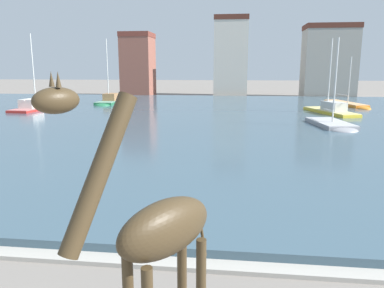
% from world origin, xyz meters
% --- Properties ---
extents(harbor_water, '(91.86, 52.55, 0.35)m').
position_xyz_m(harbor_water, '(0.00, 35.01, 0.18)').
color(harbor_water, '#3D5666').
rests_on(harbor_water, ground).
extents(quay_edge_coping, '(91.86, 0.50, 0.12)m').
position_xyz_m(quay_edge_coping, '(0.00, 8.49, 0.06)').
color(quay_edge_coping, '#ADA89E').
rests_on(quay_edge_coping, ground).
extents(giraffe_statue, '(1.90, 2.42, 4.75)m').
position_xyz_m(giraffe_statue, '(0.95, 5.09, 2.42)').
color(giraffe_statue, '#42331E').
rests_on(giraffe_statue, ground).
extents(sailboat_red, '(2.44, 7.37, 8.31)m').
position_xyz_m(sailboat_red, '(-19.58, 38.05, 0.52)').
color(sailboat_red, red).
rests_on(sailboat_red, ground).
extents(sailboat_yellow, '(4.33, 8.68, 7.61)m').
position_xyz_m(sailboat_yellow, '(11.14, 38.74, 0.51)').
color(sailboat_yellow, gold).
rests_on(sailboat_yellow, ground).
extents(sailboat_green, '(2.28, 6.63, 8.29)m').
position_xyz_m(sailboat_green, '(-14.01, 45.60, 0.53)').
color(sailboat_green, '#236B42').
rests_on(sailboat_green, ground).
extents(sailboat_grey, '(3.07, 6.24, 6.99)m').
position_xyz_m(sailboat_grey, '(9.44, 29.58, 0.37)').
color(sailboat_grey, '#939399').
rests_on(sailboat_grey, ground).
extents(sailboat_orange, '(3.52, 9.30, 6.08)m').
position_xyz_m(sailboat_orange, '(15.31, 46.36, 0.37)').
color(sailboat_orange, orange).
rests_on(sailboat_orange, ground).
extents(townhouse_tall_gabled, '(5.12, 5.67, 10.60)m').
position_xyz_m(townhouse_tall_gabled, '(-14.86, 63.41, 5.32)').
color(townhouse_tall_gabled, '#8E5142').
rests_on(townhouse_tall_gabled, ground).
extents(townhouse_corner_house, '(5.63, 6.67, 13.18)m').
position_xyz_m(townhouse_corner_house, '(0.92, 65.42, 6.60)').
color(townhouse_corner_house, beige).
rests_on(townhouse_corner_house, ground).
extents(townhouse_end_terrace, '(8.31, 5.48, 11.62)m').
position_xyz_m(townhouse_end_terrace, '(16.83, 64.24, 5.83)').
color(townhouse_end_terrace, gray).
rests_on(townhouse_end_terrace, ground).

